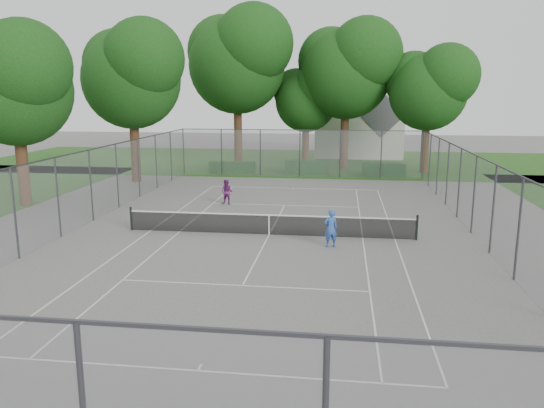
# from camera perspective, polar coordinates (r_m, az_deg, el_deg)

# --- Properties ---
(ground) EXTENTS (120.00, 120.00, 0.00)m
(ground) POSITION_cam_1_polar(r_m,az_deg,el_deg) (23.60, -0.32, -3.35)
(ground) COLOR #615F5C
(ground) RESTS_ON ground
(grass_far) EXTENTS (60.00, 20.00, 0.00)m
(grass_far) POSITION_cam_1_polar(r_m,az_deg,el_deg) (49.06, 3.83, 4.58)
(grass_far) COLOR #204A15
(grass_far) RESTS_ON ground
(court_markings) EXTENTS (11.03, 23.83, 0.01)m
(court_markings) POSITION_cam_1_polar(r_m,az_deg,el_deg) (23.60, -0.32, -3.33)
(court_markings) COLOR silver
(court_markings) RESTS_ON ground
(tennis_net) EXTENTS (12.87, 0.10, 1.10)m
(tennis_net) POSITION_cam_1_polar(r_m,az_deg,el_deg) (23.48, -0.32, -2.14)
(tennis_net) COLOR black
(tennis_net) RESTS_ON ground
(perimeter_fence) EXTENTS (18.08, 34.08, 3.52)m
(perimeter_fence) POSITION_cam_1_polar(r_m,az_deg,el_deg) (23.20, -0.32, 0.97)
(perimeter_fence) COLOR #38383D
(perimeter_fence) RESTS_ON ground
(tree_far_left) EXTENTS (9.23, 8.43, 13.27)m
(tree_far_left) POSITION_cam_1_polar(r_m,az_deg,el_deg) (45.53, -3.65, 15.52)
(tree_far_left) COLOR #3D2416
(tree_far_left) RESTS_ON ground
(tree_far_midleft) EXTENTS (6.04, 5.51, 8.68)m
(tree_far_midleft) POSITION_cam_1_polar(r_m,az_deg,el_deg) (45.86, 3.79, 11.54)
(tree_far_midleft) COLOR #3D2416
(tree_far_midleft) RESTS_ON ground
(tree_far_midright) EXTENTS (8.42, 7.69, 12.10)m
(tree_far_midright) POSITION_cam_1_polar(r_m,az_deg,el_deg) (44.75, 8.15, 14.46)
(tree_far_midright) COLOR #3D2416
(tree_far_midright) RESTS_ON ground
(tree_far_right) EXTENTS (6.87, 6.27, 9.87)m
(tree_far_right) POSITION_cam_1_polar(r_m,az_deg,el_deg) (43.35, 16.61, 12.15)
(tree_far_right) COLOR #3D2416
(tree_far_right) RESTS_ON ground
(tree_side_back) EXTENTS (7.73, 7.06, 11.12)m
(tree_side_back) POSITION_cam_1_polar(r_m,az_deg,el_deg) (38.58, -14.82, 13.63)
(tree_side_back) COLOR #3D2416
(tree_side_back) RESTS_ON ground
(tree_side_front) EXTENTS (6.93, 6.33, 9.96)m
(tree_side_front) POSITION_cam_1_polar(r_m,az_deg,el_deg) (32.21, -25.91, 11.86)
(tree_side_front) COLOR #3D2416
(tree_side_front) RESTS_ON ground
(hedge_left) EXTENTS (3.56, 1.07, 0.89)m
(hedge_left) POSITION_cam_1_polar(r_m,az_deg,el_deg) (42.09, -4.30, 3.97)
(hedge_left) COLOR #143F14
(hedge_left) RESTS_ON ground
(hedge_mid) EXTENTS (3.37, 0.96, 1.06)m
(hedge_mid) POSITION_cam_1_polar(r_m,az_deg,el_deg) (41.38, 3.75, 3.97)
(hedge_mid) COLOR #143F14
(hedge_mid) RESTS_ON ground
(hedge_right) EXTENTS (3.21, 1.18, 0.96)m
(hedge_right) POSITION_cam_1_polar(r_m,az_deg,el_deg) (41.20, 11.91, 3.63)
(hedge_right) COLOR #143F14
(hedge_right) RESTS_ON ground
(house) EXTENTS (8.33, 6.46, 10.37)m
(house) POSITION_cam_1_polar(r_m,az_deg,el_deg) (53.79, 9.32, 9.55)
(house) COLOR beige
(house) RESTS_ON ground
(girl_player) EXTENTS (0.67, 0.55, 1.57)m
(girl_player) POSITION_cam_1_polar(r_m,az_deg,el_deg) (21.74, 6.33, -2.61)
(girl_player) COLOR #2B54A4
(girl_player) RESTS_ON ground
(woman_player) EXTENTS (0.77, 0.65, 1.41)m
(woman_player) POSITION_cam_1_polar(r_m,az_deg,el_deg) (30.00, -4.88, 1.28)
(woman_player) COLOR #63215D
(woman_player) RESTS_ON ground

